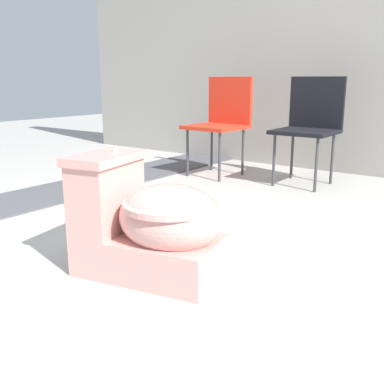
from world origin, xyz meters
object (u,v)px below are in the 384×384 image
folding_chair_left (223,115)px  toilet (150,224)px  folding_chair_middle (311,119)px  boulder_near (107,165)px

folding_chair_left → toilet: bearing=28.0°
toilet → folding_chair_left: (-0.91, 1.95, 0.29)m
toilet → folding_chair_left: 2.17m
folding_chair_left → folding_chair_middle: size_ratio=1.00×
toilet → folding_chair_middle: bearing=82.3°
toilet → boulder_near: bearing=130.1°
toilet → folding_chair_left: folding_chair_left is taller
folding_chair_middle → boulder_near: folding_chair_middle is taller
boulder_near → toilet: bearing=-37.6°
folding_chair_left → folding_chair_middle: (0.74, 0.12, 0.00)m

